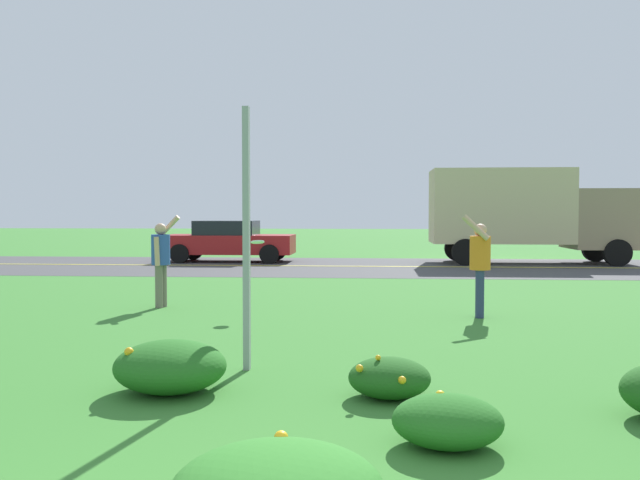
# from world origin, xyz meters

# --- Properties ---
(ground_plane) EXTENTS (120.00, 120.00, 0.00)m
(ground_plane) POSITION_xyz_m (0.00, 9.91, 0.00)
(ground_plane) COLOR #387A2D
(highway_strip) EXTENTS (120.00, 7.84, 0.01)m
(highway_strip) POSITION_xyz_m (0.00, 19.81, 0.00)
(highway_strip) COLOR #424244
(highway_strip) RESTS_ON ground
(highway_center_stripe) EXTENTS (120.00, 0.16, 0.00)m
(highway_center_stripe) POSITION_xyz_m (0.00, 19.81, 0.01)
(highway_center_stripe) COLOR yellow
(highway_center_stripe) RESTS_ON ground
(daylily_clump_mid_right) EXTENTS (1.09, 1.01, 0.50)m
(daylily_clump_mid_right) POSITION_xyz_m (-1.59, 4.46, 0.25)
(daylily_clump_mid_right) COLOR #23661E
(daylily_clump_mid_right) RESTS_ON ground
(daylily_clump_near_camera) EXTENTS (0.83, 0.71, 0.39)m
(daylily_clump_near_camera) POSITION_xyz_m (0.91, 3.14, 0.19)
(daylily_clump_near_camera) COLOR #23661E
(daylily_clump_near_camera) RESTS_ON ground
(daylily_clump_mid_left) EXTENTS (0.77, 0.72, 0.42)m
(daylily_clump_mid_left) POSITION_xyz_m (0.52, 4.43, 0.19)
(daylily_clump_mid_left) COLOR #1E5619
(daylily_clump_mid_left) RESTS_ON ground
(sign_post_near_path) EXTENTS (0.07, 0.10, 2.89)m
(sign_post_near_path) POSITION_xyz_m (-1.03, 5.45, 1.45)
(sign_post_near_path) COLOR #93969B
(sign_post_near_path) RESTS_ON ground
(person_thrower_blue_shirt) EXTENTS (0.49, 0.51, 1.69)m
(person_thrower_blue_shirt) POSITION_xyz_m (-3.52, 10.18, 0.92)
(person_thrower_blue_shirt) COLOR #2D4C9E
(person_thrower_blue_shirt) RESTS_ON ground
(person_catcher_orange_shirt) EXTENTS (0.50, 0.51, 1.70)m
(person_catcher_orange_shirt) POSITION_xyz_m (2.12, 9.45, 0.93)
(person_catcher_orange_shirt) COLOR orange
(person_catcher_orange_shirt) RESTS_ON ground
(frisbee_white) EXTENTS (0.24, 0.23, 0.09)m
(frisbee_white) POSITION_xyz_m (-1.64, 9.66, 1.23)
(frisbee_white) COLOR white
(car_red_center_left) EXTENTS (4.50, 2.00, 1.45)m
(car_red_center_left) POSITION_xyz_m (-4.72, 21.58, 0.74)
(car_red_center_left) COLOR maroon
(car_red_center_left) RESTS_ON ground
(box_truck_tan) EXTENTS (6.70, 2.46, 3.20)m
(box_truck_tan) POSITION_xyz_m (5.55, 21.58, 1.80)
(box_truck_tan) COLOR #937F60
(box_truck_tan) RESTS_ON ground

